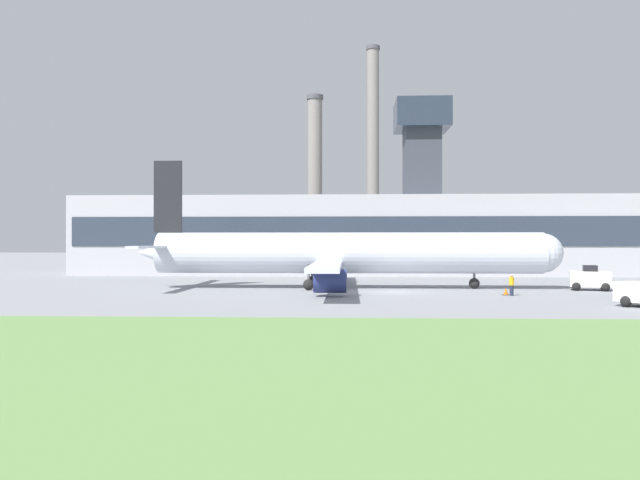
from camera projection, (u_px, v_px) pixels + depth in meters
The scene contains 9 objects.
ground_plane at pixel (397, 292), 50.29m from camera, with size 400.00×400.00×0.00m, color gray.
grass_strip at pixel (524, 420), 13.83m from camera, with size 240.00×37.00×0.06m.
terminal_building at pixel (380, 233), 81.34m from camera, with size 76.00×15.90×22.40m.
smokestack_left at pixel (315, 179), 113.00m from camera, with size 2.99×2.99×30.78m.
smokestack_right at pixel (373, 155), 114.61m from camera, with size 2.54×2.54×40.21m.
airplane at pixel (343, 254), 54.47m from camera, with size 37.16×30.80×11.25m.
pushback_tug at pixel (590, 279), 52.12m from camera, with size 3.58×3.06×2.09m.
ground_crew_person at pixel (512, 285), 46.78m from camera, with size 0.51×0.51×1.62m.
traffic_cone_near_nose at pixel (506, 292), 47.33m from camera, with size 0.52×0.52×0.58m.
Camera 1 is at (-3.89, -50.54, 3.97)m, focal length 35.00 mm.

